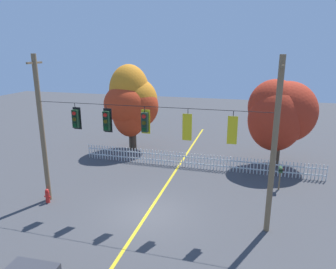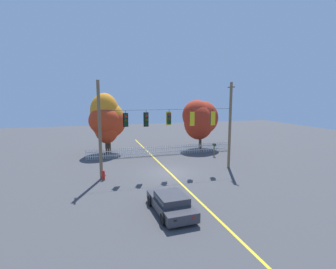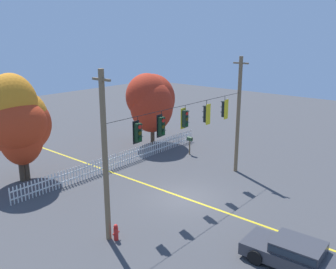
# 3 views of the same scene
# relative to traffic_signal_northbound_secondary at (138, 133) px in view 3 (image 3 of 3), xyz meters

# --- Properties ---
(ground) EXTENTS (80.00, 80.00, 0.00)m
(ground) POSITION_rel_traffic_signal_northbound_secondary_xyz_m (3.74, -0.01, -4.76)
(ground) COLOR #424244
(lane_centerline_stripe) EXTENTS (0.16, 36.00, 0.01)m
(lane_centerline_stripe) POSITION_rel_traffic_signal_northbound_secondary_xyz_m (3.74, -0.01, -4.76)
(lane_centerline_stripe) COLOR gold
(lane_centerline_stripe) RESTS_ON ground
(signal_support_span) EXTENTS (11.91, 1.10, 7.94)m
(signal_support_span) POSITION_rel_traffic_signal_northbound_secondary_xyz_m (3.74, -0.01, -0.71)
(signal_support_span) COLOR brown
(signal_support_span) RESTS_ON ground
(traffic_signal_northbound_secondary) EXTENTS (0.43, 0.38, 1.37)m
(traffic_signal_northbound_secondary) POSITION_rel_traffic_signal_northbound_secondary_xyz_m (0.00, 0.00, 0.00)
(traffic_signal_northbound_secondary) COLOR black
(traffic_signal_southbound_primary) EXTENTS (0.43, 0.38, 1.41)m
(traffic_signal_southbound_primary) POSITION_rel_traffic_signal_northbound_secondary_xyz_m (1.71, 0.00, -0.01)
(traffic_signal_southbound_primary) COLOR black
(traffic_signal_westbound_side) EXTENTS (0.43, 0.38, 1.34)m
(traffic_signal_westbound_side) POSITION_rel_traffic_signal_northbound_secondary_xyz_m (3.69, 0.00, 0.04)
(traffic_signal_westbound_side) COLOR black
(traffic_signal_eastbound_side) EXTENTS (0.43, 0.38, 1.45)m
(traffic_signal_eastbound_side) POSITION_rel_traffic_signal_northbound_secondary_xyz_m (5.76, -0.02, -0.03)
(traffic_signal_eastbound_side) COLOR black
(traffic_signal_northbound_primary) EXTENTS (0.43, 0.38, 1.47)m
(traffic_signal_northbound_primary) POSITION_rel_traffic_signal_northbound_secondary_xyz_m (7.77, -0.02, -0.04)
(traffic_signal_northbound_primary) COLOR black
(white_picket_fence) EXTENTS (16.90, 0.06, 1.09)m
(white_picket_fence) POSITION_rel_traffic_signal_northbound_secondary_xyz_m (5.03, 6.83, -4.22)
(white_picket_fence) COLOR silver
(white_picket_fence) RESTS_ON ground
(autumn_maple_near_fence) EXTENTS (3.91, 3.47, 7.04)m
(autumn_maple_near_fence) POSITION_rel_traffic_signal_northbound_secondary_xyz_m (-0.90, 9.95, -0.46)
(autumn_maple_near_fence) COLOR #473828
(autumn_maple_near_fence) RESTS_ON ground
(autumn_maple_mid) EXTENTS (4.26, 4.00, 5.61)m
(autumn_maple_mid) POSITION_rel_traffic_signal_northbound_secondary_xyz_m (-0.96, 9.59, -1.12)
(autumn_maple_mid) COLOR #473828
(autumn_maple_mid) RESTS_ON ground
(autumn_oak_far_east) EXTENTS (4.73, 4.43, 6.20)m
(autumn_oak_far_east) POSITION_rel_traffic_signal_northbound_secondary_xyz_m (10.46, 8.94, -0.89)
(autumn_oak_far_east) COLOR brown
(autumn_oak_far_east) RESTS_ON ground
(parked_car) EXTENTS (2.10, 4.24, 1.15)m
(parked_car) POSITION_rel_traffic_signal_northbound_secondary_xyz_m (1.51, -7.51, -4.16)
(parked_car) COLOR #38383D
(parked_car) RESTS_ON ground
(fire_hydrant) EXTENTS (0.38, 0.22, 0.81)m
(fire_hydrant) POSITION_rel_traffic_signal_northbound_secondary_xyz_m (-1.93, -0.36, -4.37)
(fire_hydrant) COLOR red
(fire_hydrant) RESTS_ON ground
(roadside_mailbox) EXTENTS (0.25, 0.44, 1.45)m
(roadside_mailbox) POSITION_rel_traffic_signal_northbound_secondary_xyz_m (10.44, 4.70, -3.58)
(roadside_mailbox) COLOR brown
(roadside_mailbox) RESTS_ON ground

